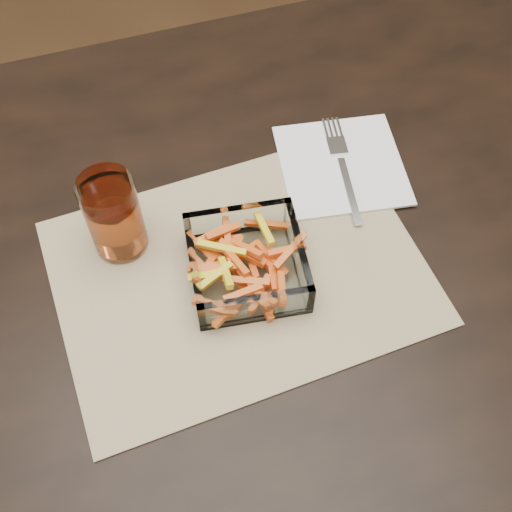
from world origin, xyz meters
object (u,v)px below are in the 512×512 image
(dining_table, at_px, (255,280))
(fork, at_px, (342,165))
(glass_bowl, at_px, (247,265))
(tumbler, at_px, (114,218))

(dining_table, xyz_separation_m, fork, (0.15, 0.09, 0.10))
(glass_bowl, bearing_deg, dining_table, 58.61)
(glass_bowl, bearing_deg, tumbler, 145.91)
(tumbler, bearing_deg, dining_table, -19.10)
(glass_bowl, relative_size, fork, 0.80)
(dining_table, relative_size, tumbler, 13.46)
(glass_bowl, xyz_separation_m, tumbler, (-0.14, 0.09, 0.03))
(glass_bowl, bearing_deg, fork, 34.84)
(glass_bowl, height_order, fork, glass_bowl)
(glass_bowl, relative_size, tumbler, 1.29)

